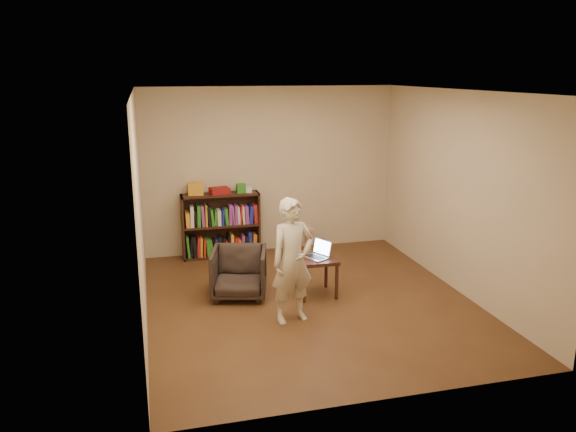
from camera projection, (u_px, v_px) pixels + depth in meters
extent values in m
plane|color=#462A16|center=(310.00, 302.00, 7.08)|extent=(4.50, 4.50, 0.00)
plane|color=white|center=(312.00, 91.00, 6.43)|extent=(4.50, 4.50, 0.00)
plane|color=#B8AA8B|center=(270.00, 170.00, 8.86)|extent=(4.00, 0.00, 4.00)
plane|color=#B8AA8B|center=(140.00, 211.00, 6.28)|extent=(0.00, 4.50, 4.50)
plane|color=#B8AA8B|center=(459.00, 193.00, 7.23)|extent=(0.00, 4.50, 4.50)
cube|color=black|center=(183.00, 228.00, 8.57)|extent=(0.03, 0.30, 1.00)
cube|color=black|center=(258.00, 223.00, 8.85)|extent=(0.03, 0.30, 1.00)
cube|color=black|center=(220.00, 223.00, 8.84)|extent=(1.20, 0.02, 1.00)
cube|color=black|center=(222.00, 255.00, 8.83)|extent=(1.20, 0.30, 0.03)
cube|color=black|center=(221.00, 225.00, 8.71)|extent=(1.14, 0.30, 0.03)
cube|color=black|center=(220.00, 195.00, 8.59)|extent=(1.20, 0.30, 0.03)
cube|color=gold|center=(196.00, 189.00, 8.49)|extent=(0.24, 0.18, 0.19)
cube|color=maroon|center=(220.00, 191.00, 8.57)|extent=(0.32, 0.26, 0.10)
cube|color=#2C7E21|center=(241.00, 188.00, 8.65)|extent=(0.13, 0.13, 0.13)
cube|color=silver|center=(249.00, 190.00, 8.68)|extent=(0.12, 0.12, 0.08)
cube|color=tan|center=(300.00, 228.00, 8.65)|extent=(0.34, 0.34, 0.04)
cylinder|color=tan|center=(294.00, 246.00, 8.56)|extent=(0.03, 0.03, 0.45)
cylinder|color=tan|center=(310.00, 245.00, 8.62)|extent=(0.03, 0.03, 0.45)
cylinder|color=tan|center=(289.00, 242.00, 8.81)|extent=(0.03, 0.03, 0.45)
cylinder|color=tan|center=(306.00, 240.00, 8.87)|extent=(0.03, 0.03, 0.45)
imported|color=#2F271F|center=(239.00, 273.00, 7.18)|extent=(0.83, 0.85, 0.64)
cube|color=#321610|center=(316.00, 259.00, 7.19)|extent=(0.49, 0.49, 0.04)
cylinder|color=#321610|center=(304.00, 285.00, 7.00)|extent=(0.04, 0.04, 0.46)
cylinder|color=#321610|center=(337.00, 282.00, 7.10)|extent=(0.04, 0.04, 0.46)
cylinder|color=#321610|center=(295.00, 274.00, 7.40)|extent=(0.04, 0.04, 0.46)
cylinder|color=#321610|center=(326.00, 271.00, 7.50)|extent=(0.04, 0.04, 0.46)
cube|color=#BBBCC0|center=(315.00, 257.00, 7.17)|extent=(0.33, 0.37, 0.02)
cube|color=black|center=(315.00, 257.00, 7.16)|extent=(0.22, 0.28, 0.00)
cube|color=#BBBCC0|center=(322.00, 247.00, 7.22)|extent=(0.19, 0.29, 0.21)
cube|color=#A3B4E4|center=(322.00, 247.00, 7.22)|extent=(0.16, 0.25, 0.17)
imported|color=beige|center=(293.00, 261.00, 6.38)|extent=(0.60, 0.47, 1.46)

